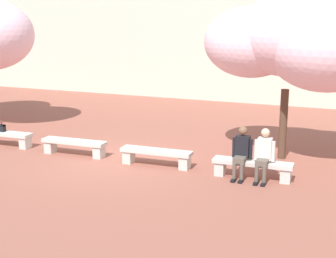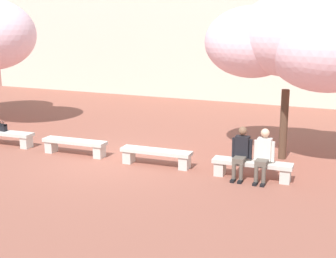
# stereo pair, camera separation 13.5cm
# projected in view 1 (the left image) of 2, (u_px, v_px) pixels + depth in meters

# --- Properties ---
(ground_plane) EXTENTS (100.00, 100.00, 0.00)m
(ground_plane) POSITION_uv_depth(u_px,v_px,m) (114.00, 160.00, 13.13)
(ground_plane) COLOR #8E5142
(building_facade) EXTENTS (28.00, 4.00, 9.21)m
(building_facade) POSITION_uv_depth(u_px,v_px,m) (237.00, 5.00, 23.42)
(building_facade) COLOR beige
(building_facade) RESTS_ON ground
(stone_bench_west_end) EXTENTS (1.98, 0.52, 0.45)m
(stone_bench_west_end) POSITION_uv_depth(u_px,v_px,m) (3.00, 136.00, 14.57)
(stone_bench_west_end) COLOR beige
(stone_bench_west_end) RESTS_ON ground
(stone_bench_near_west) EXTENTS (1.98, 0.52, 0.45)m
(stone_bench_near_west) POSITION_uv_depth(u_px,v_px,m) (74.00, 145.00, 13.57)
(stone_bench_near_west) COLOR beige
(stone_bench_near_west) RESTS_ON ground
(stone_bench_center) EXTENTS (1.98, 0.52, 0.45)m
(stone_bench_center) POSITION_uv_depth(u_px,v_px,m) (156.00, 155.00, 12.56)
(stone_bench_center) COLOR beige
(stone_bench_center) RESTS_ON ground
(stone_bench_near_east) EXTENTS (1.98, 0.52, 0.45)m
(stone_bench_near_east) POSITION_uv_depth(u_px,v_px,m) (252.00, 166.00, 11.55)
(stone_bench_near_east) COLOR beige
(stone_bench_near_east) RESTS_ON ground
(person_seated_left) EXTENTS (0.51, 0.69, 1.29)m
(person_seated_left) POSITION_uv_depth(u_px,v_px,m) (242.00, 151.00, 11.52)
(person_seated_left) COLOR black
(person_seated_left) RESTS_ON ground
(person_seated_right) EXTENTS (0.51, 0.68, 1.29)m
(person_seated_right) POSITION_uv_depth(u_px,v_px,m) (264.00, 153.00, 11.31)
(person_seated_right) COLOR black
(person_seated_right) RESTS_ON ground
(handbag) EXTENTS (0.30, 0.15, 0.34)m
(handbag) POSITION_uv_depth(u_px,v_px,m) (1.00, 127.00, 14.56)
(handbag) COLOR black
(handbag) RESTS_ON stone_bench_west_end
(cherry_tree_main) EXTENTS (4.95, 3.18, 4.53)m
(cherry_tree_main) POSITION_uv_depth(u_px,v_px,m) (295.00, 42.00, 12.50)
(cherry_tree_main) COLOR #513828
(cherry_tree_main) RESTS_ON ground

